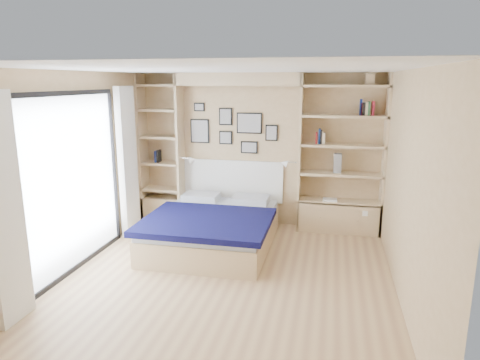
# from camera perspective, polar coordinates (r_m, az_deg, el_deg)

# --- Properties ---
(ground) EXTENTS (4.50, 4.50, 0.00)m
(ground) POSITION_cam_1_polar(r_m,az_deg,el_deg) (5.37, -1.88, -13.18)
(ground) COLOR tan
(ground) RESTS_ON ground
(room_shell) EXTENTS (4.50, 4.50, 4.50)m
(room_shell) POSITION_cam_1_polar(r_m,az_deg,el_deg) (6.52, -1.99, 1.59)
(room_shell) COLOR tan
(room_shell) RESTS_ON ground
(bed) EXTENTS (1.75, 2.25, 1.07)m
(bed) POSITION_cam_1_polar(r_m,az_deg,el_deg) (6.33, -3.49, -6.29)
(bed) COLOR beige
(bed) RESTS_ON ground
(photo_gallery) EXTENTS (1.48, 0.02, 0.82)m
(photo_gallery) POSITION_cam_1_polar(r_m,az_deg,el_deg) (7.12, -1.16, 6.87)
(photo_gallery) COLOR black
(photo_gallery) RESTS_ON ground
(reading_lamps) EXTENTS (1.92, 0.12, 0.15)m
(reading_lamps) POSITION_cam_1_polar(r_m,az_deg,el_deg) (6.95, -0.34, 2.52)
(reading_lamps) COLOR silver
(reading_lamps) RESTS_ON ground
(shelf_decor) EXTENTS (3.53, 0.23, 2.03)m
(shelf_decor) POSITION_cam_1_polar(r_m,az_deg,el_deg) (6.77, 12.50, 7.26)
(shelf_decor) COLOR #A51E1E
(shelf_decor) RESTS_ON ground
(deck_chair) EXTENTS (0.60, 0.78, 0.70)m
(deck_chair) POSITION_cam_1_polar(r_m,az_deg,el_deg) (7.26, -25.44, -4.59)
(deck_chair) COLOR tan
(deck_chair) RESTS_ON ground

